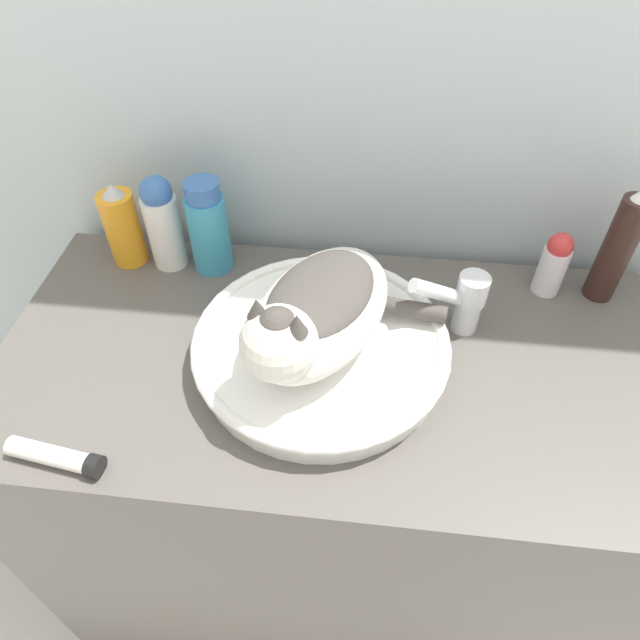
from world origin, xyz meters
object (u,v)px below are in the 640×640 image
(lotion_bottle_white, at_px, (163,222))
(cream_tube, at_px, (57,457))
(hairspray_can_black, at_px, (618,248))
(deodorant_stick, at_px, (554,264))
(faucet, at_px, (464,300))
(spray_bottle_trigger, at_px, (123,227))
(mouthwash_bottle, at_px, (208,228))
(cat, at_px, (316,313))

(lotion_bottle_white, bearing_deg, cream_tube, -93.73)
(hairspray_can_black, relative_size, deodorant_stick, 1.79)
(cream_tube, bearing_deg, faucet, 29.75)
(spray_bottle_trigger, relative_size, lotion_bottle_white, 0.89)
(mouthwash_bottle, bearing_deg, cat, -45.70)
(hairspray_can_black, relative_size, mouthwash_bottle, 1.22)
(faucet, height_order, lotion_bottle_white, lotion_bottle_white)
(faucet, bearing_deg, lotion_bottle_white, -35.32)
(cat, xyz_separation_m, spray_bottle_trigger, (-0.38, 0.23, -0.05))
(faucet, bearing_deg, spray_bottle_trigger, -33.74)
(mouthwash_bottle, bearing_deg, spray_bottle_trigger, 180.00)
(cat, xyz_separation_m, lotion_bottle_white, (-0.30, 0.23, -0.03))
(spray_bottle_trigger, bearing_deg, hairspray_can_black, 0.00)
(hairspray_can_black, xyz_separation_m, cream_tube, (-0.82, -0.44, -0.09))
(cat, relative_size, deodorant_stick, 2.70)
(deodorant_stick, bearing_deg, faucet, -144.27)
(deodorant_stick, xyz_separation_m, mouthwash_bottle, (-0.61, -0.00, 0.03))
(cat, bearing_deg, cream_tube, -35.88)
(deodorant_stick, bearing_deg, cat, -149.75)
(cat, height_order, spray_bottle_trigger, cat)
(lotion_bottle_white, xyz_separation_m, cream_tube, (-0.03, -0.44, -0.08))
(cat, bearing_deg, spray_bottle_trigger, -98.72)
(faucet, relative_size, deodorant_stick, 1.09)
(cat, distance_m, faucet, 0.26)
(cream_tube, bearing_deg, mouthwash_bottle, 75.70)
(faucet, relative_size, lotion_bottle_white, 0.73)
(spray_bottle_trigger, distance_m, cream_tube, 0.44)
(cat, height_order, cream_tube, cat)
(cat, relative_size, lotion_bottle_white, 1.80)
(faucet, xyz_separation_m, cream_tube, (-0.56, -0.32, -0.05))
(lotion_bottle_white, height_order, mouthwash_bottle, lotion_bottle_white)
(spray_bottle_trigger, height_order, lotion_bottle_white, lotion_bottle_white)
(spray_bottle_trigger, bearing_deg, deodorant_stick, 0.00)
(lotion_bottle_white, distance_m, mouthwash_bottle, 0.08)
(faucet, xyz_separation_m, deodorant_stick, (0.16, 0.12, -0.01))
(faucet, xyz_separation_m, mouthwash_bottle, (-0.45, 0.12, 0.02))
(deodorant_stick, distance_m, cream_tube, 0.85)
(spray_bottle_trigger, relative_size, hairspray_can_black, 0.74)
(hairspray_can_black, xyz_separation_m, deodorant_stick, (-0.09, 0.00, -0.04))
(spray_bottle_trigger, relative_size, deodorant_stick, 1.33)
(spray_bottle_trigger, relative_size, mouthwash_bottle, 0.91)
(hairspray_can_black, distance_m, lotion_bottle_white, 0.79)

